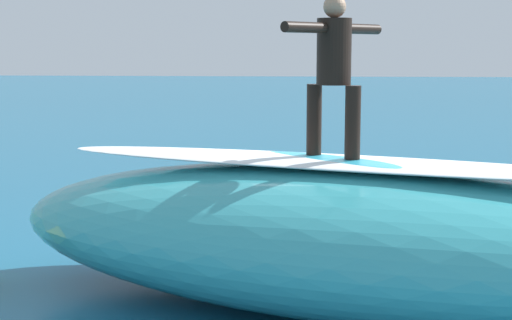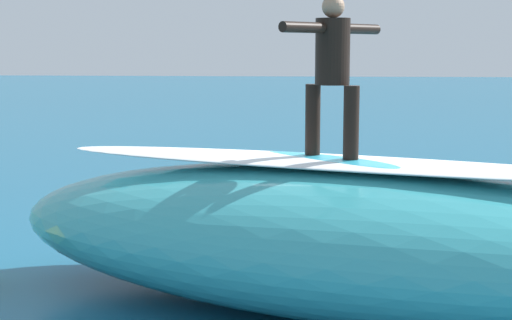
# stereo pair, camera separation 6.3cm
# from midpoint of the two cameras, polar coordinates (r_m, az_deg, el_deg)

# --- Properties ---
(ground_plane) EXTENTS (120.00, 120.00, 0.00)m
(ground_plane) POSITION_cam_midpoint_polar(r_m,az_deg,el_deg) (9.88, 6.40, -6.88)
(ground_plane) COLOR #196084
(wave_crest) EXTENTS (7.75, 4.77, 1.43)m
(wave_crest) POSITION_cam_midpoint_polar(r_m,az_deg,el_deg) (7.69, 6.68, -5.79)
(wave_crest) COLOR teal
(wave_crest) RESTS_ON ground_plane
(wave_foam_lip) EXTENTS (6.18, 2.69, 0.08)m
(wave_foam_lip) POSITION_cam_midpoint_polar(r_m,az_deg,el_deg) (7.54, 6.78, -0.21)
(wave_foam_lip) COLOR white
(wave_foam_lip) RESTS_ON wave_crest
(surfboard_riding) EXTENTS (1.80, 1.53, 0.09)m
(surfboard_riding) POSITION_cam_midpoint_polar(r_m,az_deg,el_deg) (7.57, 5.80, -0.11)
(surfboard_riding) COLOR #33B2D1
(surfboard_riding) RESTS_ON wave_crest
(surfer_riding) EXTENTS (0.97, 1.23, 1.55)m
(surfer_riding) POSITION_cam_midpoint_polar(r_m,az_deg,el_deg) (7.50, 5.91, 7.09)
(surfer_riding) COLOR black
(surfer_riding) RESTS_ON surfboard_riding
(surfboard_paddling) EXTENTS (0.51, 2.12, 0.07)m
(surfboard_paddling) POSITION_cam_midpoint_polar(r_m,az_deg,el_deg) (12.15, -3.32, -3.79)
(surfboard_paddling) COLOR #E0563D
(surfboard_paddling) RESTS_ON ground_plane
(surfer_paddling) EXTENTS (0.32, 1.82, 0.33)m
(surfer_paddling) POSITION_cam_midpoint_polar(r_m,az_deg,el_deg) (12.25, -3.23, -2.83)
(surfer_paddling) COLOR black
(surfer_paddling) RESTS_ON surfboard_paddling
(foam_patch_near) EXTENTS (1.26, 1.25, 0.09)m
(foam_patch_near) POSITION_cam_midpoint_polar(r_m,az_deg,el_deg) (11.55, -6.57, -4.42)
(foam_patch_near) COLOR white
(foam_patch_near) RESTS_ON ground_plane
(foam_patch_mid) EXTENTS (0.97, 0.89, 0.16)m
(foam_patch_mid) POSITION_cam_midpoint_polar(r_m,az_deg,el_deg) (10.03, -6.84, -6.20)
(foam_patch_mid) COLOR white
(foam_patch_mid) RESTS_ON ground_plane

